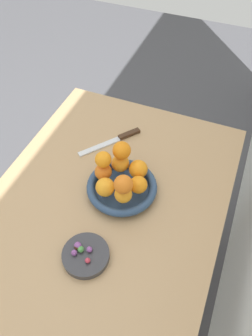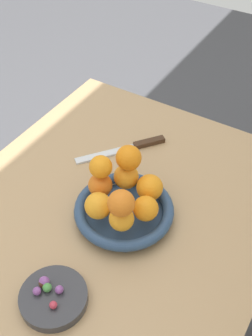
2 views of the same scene
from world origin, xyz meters
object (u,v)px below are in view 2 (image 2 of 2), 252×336
(orange_6, at_px, (129,158))
(candy_ball_1, at_px, (59,290))
(orange_8, at_px, (101,167))
(candy_ball_3, at_px, (44,282))
(dining_table, at_px, (91,260))
(orange_0, at_px, (98,206))
(candy_ball_2, at_px, (47,288))
(orange_2, at_px, (146,208))
(orange_7, at_px, (121,203))
(orange_5, at_px, (100,185))
(candy_ball_5, at_px, (53,305))
(candy_dish, at_px, (54,298))
(orange_4, at_px, (126,177))
(candy_ball_4, at_px, (45,284))
(knife, at_px, (129,148))
(candy_ball_0, at_px, (38,292))
(orange_3, at_px, (150,187))
(orange_1, at_px, (122,219))
(fruit_bowl, at_px, (124,211))

(orange_6, bearing_deg, candy_ball_1, 4.80)
(orange_8, distance_m, candy_ball_3, 0.27)
(dining_table, relative_size, candy_ball_3, 50.73)
(orange_0, height_order, candy_ball_2, orange_0)
(orange_2, relative_size, orange_7, 0.99)
(orange_5, xyz_separation_m, orange_6, (-0.06, 0.04, 0.06))
(orange_2, distance_m, candy_ball_2, 0.27)
(orange_6, distance_m, candy_ball_5, 0.35)
(candy_dish, height_order, orange_2, orange_2)
(orange_4, distance_m, orange_8, 0.08)
(orange_0, xyz_separation_m, orange_6, (-0.11, 0.01, 0.06))
(candy_ball_4, bearing_deg, knife, -169.76)
(candy_ball_1, bearing_deg, candy_ball_0, -51.57)
(candy_dish, bearing_deg, candy_ball_3, -108.92)
(candy_ball_2, bearing_deg, candy_ball_5, 55.72)
(orange_6, xyz_separation_m, candy_ball_3, (0.31, -0.01, -0.10))
(orange_0, relative_size, candy_ball_2, 3.27)
(orange_6, bearing_deg, orange_2, 52.20)
(orange_2, bearing_deg, candy_ball_3, -20.87)
(dining_table, distance_m, orange_6, 0.27)
(orange_2, distance_m, orange_8, 0.14)
(orange_7, height_order, candy_ball_5, orange_7)
(candy_ball_2, bearing_deg, orange_5, -170.11)
(orange_4, distance_m, knife, 0.19)
(knife, bearing_deg, orange_8, 13.38)
(orange_3, height_order, orange_5, orange_3)
(orange_0, xyz_separation_m, candy_ball_2, (0.20, 0.01, -0.04))
(candy_dish, relative_size, orange_7, 2.36)
(orange_1, bearing_deg, orange_8, -123.99)
(orange_0, bearing_deg, orange_7, 84.05)
(candy_ball_3, height_order, candy_ball_5, candy_ball_3)
(orange_6, bearing_deg, fruit_bowl, 22.10)
(fruit_bowl, bearing_deg, knife, -151.57)
(candy_ball_1, bearing_deg, orange_1, 171.99)
(orange_2, distance_m, candy_ball_5, 0.28)
(dining_table, height_order, candy_dish, candy_dish)
(candy_ball_2, bearing_deg, orange_2, 162.21)
(fruit_bowl, xyz_separation_m, orange_8, (-0.01, -0.07, 0.10))
(orange_8, bearing_deg, candy_dish, 12.73)
(candy_ball_5, bearing_deg, fruit_bowl, -177.78)
(orange_8, relative_size, knife, 0.24)
(dining_table, bearing_deg, orange_8, -162.97)
(candy_ball_1, relative_size, candy_ball_3, 0.79)
(orange_8, bearing_deg, knife, -166.62)
(orange_0, bearing_deg, candy_ball_3, -0.13)
(fruit_bowl, height_order, knife, fruit_bowl)
(orange_4, bearing_deg, orange_1, 26.79)
(orange_3, height_order, candy_ball_1, orange_3)
(orange_0, relative_size, orange_4, 1.02)
(orange_2, relative_size, orange_3, 0.92)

